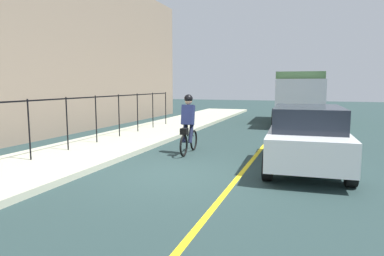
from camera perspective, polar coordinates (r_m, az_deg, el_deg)
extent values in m
plane|color=#243737|center=(8.30, -3.53, -7.53)|extent=(80.00, 80.00, 0.00)
cube|color=yellow|center=(7.84, 7.43, -8.45)|extent=(36.00, 0.12, 0.01)
cube|color=#ABAE96|center=(10.08, -21.71, -4.97)|extent=(40.00, 3.20, 0.15)
cube|color=gray|center=(13.92, -28.40, 13.07)|extent=(28.00, 0.80, 7.48)
cylinder|color=black|center=(9.87, -25.48, -0.25)|extent=(0.04, 0.04, 1.60)
cylinder|color=black|center=(10.95, -20.08, 0.68)|extent=(0.04, 0.04, 1.60)
cylinder|color=black|center=(12.11, -15.68, 1.44)|extent=(0.04, 0.04, 1.60)
cylinder|color=black|center=(13.34, -12.06, 2.05)|extent=(0.04, 0.04, 1.60)
cylinder|color=black|center=(14.60, -9.06, 2.56)|extent=(0.04, 0.04, 1.60)
cylinder|color=black|center=(15.91, -6.54, 2.97)|extent=(0.04, 0.04, 1.60)
cylinder|color=black|center=(17.24, -4.41, 3.32)|extent=(0.04, 0.04, 1.60)
cube|color=black|center=(10.90, -20.25, 4.60)|extent=(14.68, 0.04, 0.04)
torus|color=black|center=(11.08, 0.30, -2.04)|extent=(0.66, 0.09, 0.66)
torus|color=black|center=(10.09, -1.38, -2.96)|extent=(0.66, 0.09, 0.66)
cube|color=black|center=(10.55, -0.51, -1.14)|extent=(0.93, 0.08, 0.24)
cylinder|color=black|center=(10.38, -0.75, -0.44)|extent=(0.03, 0.03, 0.35)
cube|color=navy|center=(10.38, -0.67, 2.20)|extent=(0.36, 0.38, 0.63)
sphere|color=tan|center=(10.40, -0.59, 4.53)|extent=(0.22, 0.22, 0.22)
sphere|color=black|center=(10.39, -0.59, 4.91)|extent=(0.26, 0.26, 0.26)
cylinder|color=#191E38|center=(10.45, -1.22, -0.67)|extent=(0.34, 0.14, 0.65)
cylinder|color=#191E38|center=(10.39, -0.17, -0.71)|extent=(0.34, 0.14, 0.65)
cube|color=black|center=(10.07, -1.30, -0.56)|extent=(0.25, 0.21, 0.18)
cube|color=silver|center=(9.21, 18.51, -2.16)|extent=(4.49, 2.02, 0.70)
cube|color=#1E232D|center=(8.94, 18.71, 1.62)|extent=(2.54, 1.71, 0.56)
cylinder|color=black|center=(10.75, 13.64, -2.59)|extent=(0.65, 0.25, 0.64)
cylinder|color=black|center=(10.81, 22.68, -2.89)|extent=(0.65, 0.25, 0.64)
cylinder|color=black|center=(7.82, 12.51, -6.20)|extent=(0.65, 0.25, 0.64)
cylinder|color=black|center=(7.90, 24.98, -6.58)|extent=(0.65, 0.25, 0.64)
cube|color=#3F623A|center=(20.51, 17.41, 5.53)|extent=(4.87, 2.62, 2.30)
cube|color=#B4B9C3|center=(17.10, 17.51, 4.59)|extent=(1.92, 2.29, 1.90)
cylinder|color=black|center=(17.35, 21.08, 1.33)|extent=(0.97, 0.35, 0.96)
cylinder|color=black|center=(17.32, 13.68, 1.60)|extent=(0.97, 0.35, 0.96)
cylinder|color=black|center=(21.66, 20.23, 2.44)|extent=(0.97, 0.35, 0.96)
cylinder|color=black|center=(21.64, 14.29, 2.66)|extent=(0.97, 0.35, 0.96)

